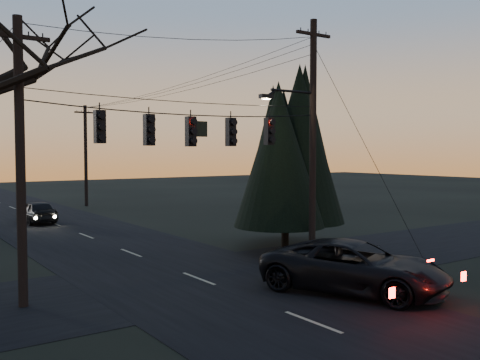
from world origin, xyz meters
TOP-DOWN VIEW (x-y plane):
  - main_road at (0.00, 20.00)m, footprint 8.00×120.00m
  - cross_road at (0.00, 10.00)m, footprint 60.00×7.00m
  - utility_pole_right at (5.50, 10.00)m, footprint 5.00×0.30m
  - utility_pole_left at (-6.00, 10.00)m, footprint 1.80×0.30m
  - utility_pole_far_r at (5.50, 38.00)m, footprint 1.80×0.30m
  - span_signal_assembly at (-0.24, 10.00)m, footprint 11.50×0.44m
  - evergreen_right at (6.56, 13.03)m, footprint 4.71×4.71m
  - suv_near at (3.20, 5.50)m, footprint 4.97×6.62m
  - sedan_oncoming_a at (-0.80, 29.11)m, footprint 1.86×4.30m

SIDE VIEW (x-z plane):
  - utility_pole_right at x=5.50m, z-range -5.00..5.00m
  - utility_pole_left at x=-6.00m, z-range -4.25..4.25m
  - utility_pole_far_r at x=5.50m, z-range -4.25..4.25m
  - cross_road at x=0.00m, z-range 0.00..0.02m
  - main_road at x=0.00m, z-range 0.00..0.02m
  - sedan_oncoming_a at x=-0.80m, z-range 0.00..1.44m
  - suv_near at x=3.20m, z-range 0.00..1.67m
  - evergreen_right at x=6.56m, z-range 0.59..8.33m
  - span_signal_assembly at x=-0.24m, z-range 4.61..6.08m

